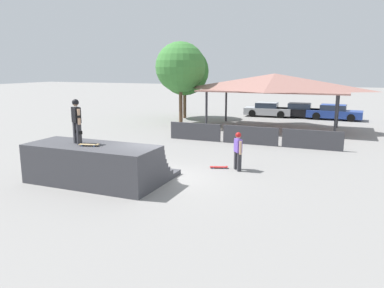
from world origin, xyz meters
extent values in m
plane|color=gray|center=(0.00, 0.00, 0.00)|extent=(160.00, 160.00, 0.00)
cube|color=#424247|center=(-2.24, -0.72, 0.09)|extent=(5.14, 3.48, 0.19)
cube|color=#424247|center=(-2.24, -1.09, 0.28)|extent=(5.14, 2.75, 0.19)
cube|color=#424247|center=(-2.24, -1.22, 0.47)|extent=(5.14, 2.48, 0.19)
cube|color=#424247|center=(-2.24, -1.31, 0.66)|extent=(5.14, 2.30, 0.19)
cube|color=#424247|center=(-2.24, -1.37, 0.85)|extent=(5.14, 2.17, 0.19)
cube|color=#424247|center=(-2.24, -1.42, 1.04)|extent=(5.14, 2.08, 0.19)
cube|color=#424247|center=(-2.24, -1.45, 1.23)|extent=(5.14, 2.02, 0.19)
cube|color=#424247|center=(-2.24, -1.47, 1.41)|extent=(5.14, 1.98, 0.19)
cylinder|color=silver|center=(-2.24, -0.49, 1.47)|extent=(5.04, 0.07, 0.07)
cube|color=#2D2D33|center=(-2.71, -1.55, 1.92)|extent=(0.21, 0.21, 0.82)
cube|color=black|center=(-2.70, -1.53, 1.97)|extent=(0.24, 0.22, 0.12)
cube|color=#2D2D33|center=(-3.02, -1.37, 1.92)|extent=(0.21, 0.21, 0.82)
cube|color=black|center=(-3.01, -1.34, 1.97)|extent=(0.24, 0.22, 0.12)
cube|color=black|center=(-2.87, -1.46, 2.62)|extent=(0.50, 0.42, 0.58)
cylinder|color=tan|center=(-2.63, -1.60, 2.57)|extent=(0.15, 0.15, 0.58)
cylinder|color=black|center=(-2.63, -1.60, 2.59)|extent=(0.23, 0.23, 0.09)
cylinder|color=tan|center=(-3.10, -1.32, 2.57)|extent=(0.15, 0.15, 0.58)
cylinder|color=black|center=(-3.10, -1.32, 2.59)|extent=(0.23, 0.23, 0.09)
sphere|color=tan|center=(-2.87, -1.46, 3.06)|extent=(0.23, 0.23, 0.23)
sphere|color=black|center=(-2.87, -1.46, 3.09)|extent=(0.25, 0.25, 0.25)
cylinder|color=blue|center=(-2.00, -1.54, 1.54)|extent=(0.06, 0.04, 0.05)
cylinder|color=blue|center=(-1.96, -1.67, 1.54)|extent=(0.06, 0.04, 0.05)
cylinder|color=blue|center=(-2.45, -1.66, 1.54)|extent=(0.06, 0.04, 0.05)
cylinder|color=blue|center=(-2.41, -1.79, 1.54)|extent=(0.06, 0.04, 0.05)
cube|color=tan|center=(-2.21, -1.67, 1.57)|extent=(0.77, 0.38, 0.02)
cube|color=tan|center=(-1.87, -1.58, 1.59)|extent=(0.14, 0.22, 0.02)
cube|color=#2D2D33|center=(2.26, 2.63, 0.40)|extent=(0.21, 0.21, 0.80)
cube|color=#2D2D33|center=(2.47, 2.35, 0.40)|extent=(0.21, 0.21, 0.80)
cube|color=#6B4CB7|center=(2.36, 2.49, 1.09)|extent=(0.44, 0.48, 0.57)
cylinder|color=tan|center=(2.20, 2.70, 1.04)|extent=(0.15, 0.15, 0.57)
cylinder|color=tan|center=(2.53, 2.27, 1.04)|extent=(0.15, 0.15, 0.57)
sphere|color=tan|center=(2.36, 2.49, 1.52)|extent=(0.22, 0.22, 0.22)
sphere|color=#B21919|center=(2.36, 2.49, 1.55)|extent=(0.25, 0.25, 0.25)
cylinder|color=blue|center=(1.71, 2.61, 0.03)|extent=(0.06, 0.05, 0.05)
cylinder|color=blue|center=(1.76, 2.48, 0.03)|extent=(0.06, 0.05, 0.05)
cylinder|color=blue|center=(1.26, 2.46, 0.03)|extent=(0.06, 0.05, 0.05)
cylinder|color=blue|center=(1.31, 2.33, 0.03)|extent=(0.06, 0.05, 0.05)
cube|color=#B22323|center=(1.51, 2.47, 0.06)|extent=(0.80, 0.44, 0.02)
cube|color=#B22323|center=(1.85, 2.58, 0.08)|extent=(0.15, 0.22, 0.02)
cube|color=#3D3D42|center=(-1.90, 8.17, 0.53)|extent=(3.22, 0.12, 1.05)
cube|color=#3D3D42|center=(1.53, 8.17, 0.53)|extent=(3.22, 0.12, 1.05)
cube|color=#3D3D42|center=(4.96, 8.17, 0.53)|extent=(3.22, 0.12, 1.05)
cylinder|color=#2D2D33|center=(-2.62, 12.07, 1.35)|extent=(0.16, 0.16, 2.71)
cylinder|color=#2D2D33|center=(5.98, 12.07, 1.35)|extent=(0.16, 0.16, 2.71)
cylinder|color=#2D2D33|center=(-2.62, 16.74, 1.35)|extent=(0.16, 0.16, 2.71)
cylinder|color=#2D2D33|center=(5.98, 16.74, 1.35)|extent=(0.16, 0.16, 2.71)
cube|color=#9E6B60|center=(1.68, 14.41, 2.76)|extent=(10.11, 5.49, 0.10)
pyramid|color=#9E6B60|center=(1.68, 14.41, 3.38)|extent=(9.91, 5.38, 1.15)
cylinder|color=brown|center=(-6.56, 17.28, 1.29)|extent=(0.28, 0.28, 2.57)
sphere|color=#2D6B28|center=(-6.56, 17.28, 4.07)|extent=(4.16, 4.16, 4.16)
cylinder|color=brown|center=(-5.51, 14.09, 1.50)|extent=(0.28, 0.28, 3.00)
sphere|color=#3D7F38|center=(-5.51, 14.09, 4.40)|extent=(3.87, 3.87, 3.87)
cube|color=#A8AAAF|center=(-0.02, 21.13, 0.48)|extent=(4.19, 1.90, 0.62)
cube|color=#283342|center=(-0.13, 21.13, 1.02)|extent=(1.97, 1.53, 0.46)
cube|color=#A8AAAF|center=(-0.13, 21.13, 1.25)|extent=(1.88, 1.49, 0.04)
cylinder|color=black|center=(1.20, 21.97, 0.32)|extent=(0.65, 0.23, 0.64)
cylinder|color=black|center=(1.27, 20.40, 0.32)|extent=(0.65, 0.23, 0.64)
cylinder|color=black|center=(-1.31, 21.86, 0.32)|extent=(0.65, 0.23, 0.64)
cylinder|color=black|center=(-1.24, 20.29, 0.32)|extent=(0.65, 0.23, 0.64)
cube|color=black|center=(2.81, 21.49, 0.48)|extent=(4.20, 1.88, 0.62)
cube|color=#283342|center=(2.70, 21.49, 1.02)|extent=(1.97, 1.52, 0.46)
cube|color=black|center=(2.70, 21.49, 1.25)|extent=(1.88, 1.48, 0.04)
cylinder|color=black|center=(4.04, 22.33, 0.32)|extent=(0.65, 0.22, 0.64)
cylinder|color=black|center=(4.10, 20.75, 0.32)|extent=(0.65, 0.22, 0.64)
cylinder|color=black|center=(1.52, 22.23, 0.32)|extent=(0.65, 0.22, 0.64)
cylinder|color=black|center=(1.58, 20.66, 0.32)|extent=(0.65, 0.22, 0.64)
cube|color=navy|center=(5.64, 21.22, 0.48)|extent=(4.53, 1.97, 0.62)
cube|color=#283342|center=(5.53, 21.23, 1.02)|extent=(2.13, 1.58, 0.46)
cube|color=navy|center=(5.53, 21.23, 1.25)|extent=(2.03, 1.53, 0.04)
cylinder|color=black|center=(7.04, 21.96, 0.32)|extent=(0.65, 0.23, 0.64)
cylinder|color=black|center=(6.96, 20.35, 0.32)|extent=(0.65, 0.23, 0.64)
cylinder|color=black|center=(4.33, 22.09, 0.32)|extent=(0.65, 0.23, 0.64)
cylinder|color=black|center=(4.25, 20.48, 0.32)|extent=(0.65, 0.23, 0.64)
camera|label=1|loc=(6.51, -12.75, 4.37)|focal=35.00mm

